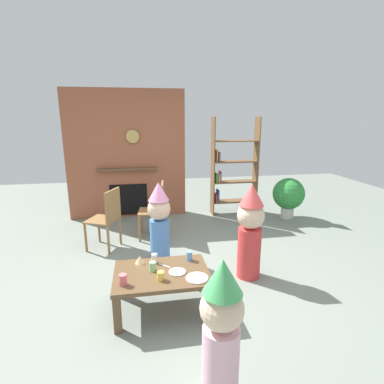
{
  "coord_description": "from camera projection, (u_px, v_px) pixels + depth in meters",
  "views": [
    {
      "loc": [
        -0.48,
        -3.18,
        1.9
      ],
      "look_at": [
        0.15,
        0.4,
        0.98
      ],
      "focal_mm": 28.04,
      "sensor_mm": 36.0,
      "label": 1
    }
  ],
  "objects": [
    {
      "name": "bookshelf",
      "position": [
        232.0,
        170.0,
        5.88
      ],
      "size": [
        0.9,
        0.28,
        1.9
      ],
      "color": "brown",
      "rests_on": "ground_plane"
    },
    {
      "name": "paper_cup_far_left",
      "position": [
        154.0,
        258.0,
        3.15
      ],
      "size": [
        0.06,
        0.06,
        0.1
      ],
      "primitive_type": "cylinder",
      "color": "silver",
      "rests_on": "coffee_table"
    },
    {
      "name": "brick_fireplace_feature",
      "position": [
        127.0,
        155.0,
        5.66
      ],
      "size": [
        2.2,
        0.28,
        2.4
      ],
      "color": "#935138",
      "rests_on": "ground_plane"
    },
    {
      "name": "potted_plant_tall",
      "position": [
        288.0,
        195.0,
        5.69
      ],
      "size": [
        0.6,
        0.6,
        0.78
      ],
      "color": "beige",
      "rests_on": "ground_plane"
    },
    {
      "name": "ground_plane",
      "position": [
        185.0,
        280.0,
        3.59
      ],
      "size": [
        12.0,
        12.0,
        0.0
      ],
      "primitive_type": "plane",
      "color": "gray"
    },
    {
      "name": "coffee_table",
      "position": [
        162.0,
        278.0,
        2.99
      ],
      "size": [
        0.94,
        0.66,
        0.4
      ],
      "color": "brown",
      "rests_on": "ground_plane"
    },
    {
      "name": "paper_cup_near_left",
      "position": [
        161.0,
        276.0,
        2.82
      ],
      "size": [
        0.07,
        0.07,
        0.09
      ],
      "primitive_type": "cylinder",
      "color": "#F2CC4C",
      "rests_on": "coffee_table"
    },
    {
      "name": "dining_chair_middle",
      "position": [
        157.0,
        207.0,
        4.76
      ],
      "size": [
        0.44,
        0.44,
        0.9
      ],
      "rotation": [
        0.0,
        0.0,
        3.04
      ],
      "color": "olive",
      "rests_on": "ground_plane"
    },
    {
      "name": "paper_cup_near_right",
      "position": [
        189.0,
        256.0,
        3.21
      ],
      "size": [
        0.06,
        0.06,
        0.1
      ],
      "primitive_type": "cylinder",
      "color": "#669EE0",
      "rests_on": "coffee_table"
    },
    {
      "name": "child_with_cone_hat",
      "position": [
        222.0,
        329.0,
        1.96
      ],
      "size": [
        0.29,
        0.29,
        1.05
      ],
      "rotation": [
        0.0,
        0.0,
        1.85
      ],
      "color": "#EAB2C6",
      "rests_on": "ground_plane"
    },
    {
      "name": "paper_plate_rear",
      "position": [
        197.0,
        278.0,
        2.85
      ],
      "size": [
        0.22,
        0.22,
        0.01
      ],
      "primitive_type": "cylinder",
      "color": "white",
      "rests_on": "coffee_table"
    },
    {
      "name": "paper_cup_center",
      "position": [
        123.0,
        280.0,
        2.74
      ],
      "size": [
        0.07,
        0.07,
        0.1
      ],
      "primitive_type": "cylinder",
      "color": "#E5666B",
      "rests_on": "coffee_table"
    },
    {
      "name": "birthday_cake_slice",
      "position": [
        140.0,
        260.0,
        3.14
      ],
      "size": [
        0.1,
        0.1,
        0.08
      ],
      "primitive_type": "cone",
      "color": "#EAC68C",
      "rests_on": "coffee_table"
    },
    {
      "name": "table_fork",
      "position": [
        165.0,
        266.0,
        3.09
      ],
      "size": [
        0.12,
        0.12,
        0.01
      ],
      "primitive_type": "cube",
      "rotation": [
        0.0,
        0.0,
        2.35
      ],
      "color": "silver",
      "rests_on": "coffee_table"
    },
    {
      "name": "dining_chair_left",
      "position": [
        108.0,
        216.0,
        4.33
      ],
      "size": [
        0.53,
        0.53,
        0.9
      ],
      "rotation": [
        0.0,
        0.0,
        2.73
      ],
      "color": "olive",
      "rests_on": "ground_plane"
    },
    {
      "name": "child_by_the_chairs",
      "position": [
        159.0,
        220.0,
        3.95
      ],
      "size": [
        0.3,
        0.3,
        1.09
      ],
      "rotation": [
        0.0,
        0.0,
        -1.62
      ],
      "color": "#4C7FC6",
      "rests_on": "ground_plane"
    },
    {
      "name": "paper_cup_far_right",
      "position": [
        153.0,
        266.0,
        2.99
      ],
      "size": [
        0.07,
        0.07,
        0.09
      ],
      "primitive_type": "cylinder",
      "color": "#8CD18C",
      "rests_on": "coffee_table"
    },
    {
      "name": "child_in_pink",
      "position": [
        250.0,
        229.0,
        3.54
      ],
      "size": [
        0.32,
        0.32,
        1.16
      ],
      "rotation": [
        0.0,
        0.0,
        -2.74
      ],
      "color": "#D13838",
      "rests_on": "ground_plane"
    },
    {
      "name": "paper_plate_front",
      "position": [
        177.0,
        272.0,
        2.96
      ],
      "size": [
        0.17,
        0.17,
        0.01
      ],
      "primitive_type": "cylinder",
      "color": "white",
      "rests_on": "coffee_table"
    }
  ]
}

